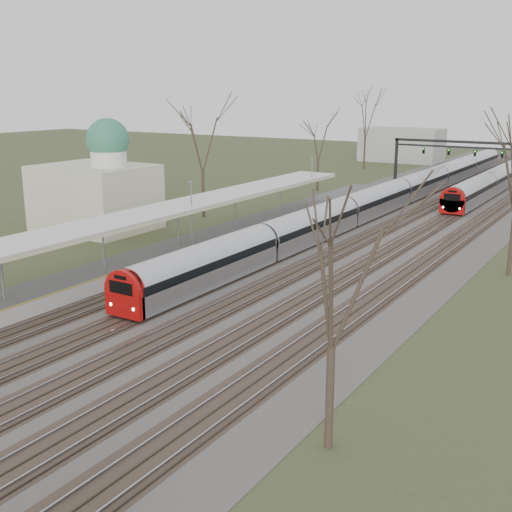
{
  "coord_description": "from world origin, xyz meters",
  "views": [
    {
      "loc": [
        21.81,
        -4.13,
        12.67
      ],
      "look_at": [
        0.03,
        30.83,
        2.0
      ],
      "focal_mm": 45.0,
      "sensor_mm": 36.0,
      "label": 1
    }
  ],
  "objects": [
    {
      "name": "canopy",
      "position": [
        -9.05,
        32.99,
        3.93
      ],
      "size": [
        4.1,
        50.0,
        3.11
      ],
      "color": "slate",
      "rests_on": "platform"
    },
    {
      "name": "tree_west_far",
      "position": [
        -17.0,
        48.0,
        8.02
      ],
      "size": [
        5.5,
        5.5,
        11.33
      ],
      "color": "#2D231C",
      "rests_on": "ground"
    },
    {
      "name": "platform",
      "position": [
        -9.05,
        37.5,
        0.5
      ],
      "size": [
        3.5,
        69.0,
        1.0
      ],
      "primitive_type": "cube",
      "color": "#9E9B93",
      "rests_on": "ground"
    },
    {
      "name": "track_bed",
      "position": [
        0.26,
        55.0,
        0.06
      ],
      "size": [
        24.0,
        160.0,
        0.22
      ],
      "color": "#474442",
      "rests_on": "ground"
    },
    {
      "name": "dome_building",
      "position": [
        -21.71,
        38.0,
        3.72
      ],
      "size": [
        10.0,
        8.0,
        10.3
      ],
      "color": "beige",
      "rests_on": "ground"
    },
    {
      "name": "tree_east_near",
      "position": [
        13.0,
        15.0,
        6.55
      ],
      "size": [
        4.5,
        4.5,
        9.27
      ],
      "color": "#2D231C",
      "rests_on": "ground"
    },
    {
      "name": "signal_gantry",
      "position": [
        0.29,
        84.99,
        4.91
      ],
      "size": [
        21.0,
        0.59,
        6.08
      ],
      "color": "black",
      "rests_on": "ground"
    },
    {
      "name": "train_near",
      "position": [
        -2.5,
        65.62,
        1.48
      ],
      "size": [
        2.62,
        90.21,
        3.05
      ],
      "color": "#B5B8C0",
      "rests_on": "ground"
    }
  ]
}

